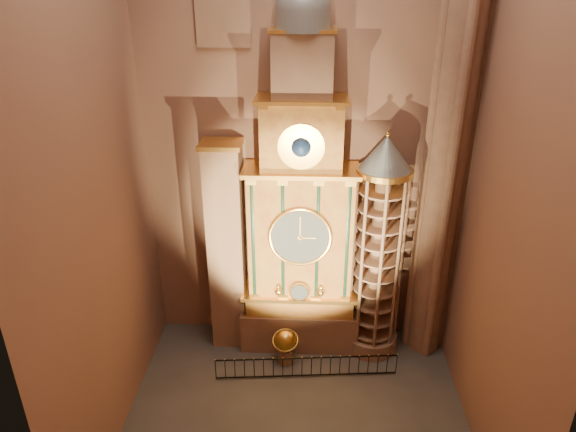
{
  "coord_description": "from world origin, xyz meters",
  "views": [
    {
      "loc": [
        0.34,
        -15.71,
        16.45
      ],
      "look_at": [
        -0.48,
        3.0,
        7.75
      ],
      "focal_mm": 32.0,
      "sensor_mm": 36.0,
      "label": 1
    }
  ],
  "objects_px": {
    "portrait_tower": "(227,248)",
    "stair_turret": "(378,252)",
    "astronomical_clock": "(301,220)",
    "celestial_globe": "(285,344)",
    "iron_railing": "(307,367)"
  },
  "relations": [
    {
      "from": "stair_turret",
      "to": "celestial_globe",
      "type": "bearing_deg",
      "value": -161.68
    },
    {
      "from": "celestial_globe",
      "to": "iron_railing",
      "type": "distance_m",
      "value": 1.48
    },
    {
      "from": "astronomical_clock",
      "to": "iron_railing",
      "type": "height_order",
      "value": "astronomical_clock"
    },
    {
      "from": "astronomical_clock",
      "to": "stair_turret",
      "type": "relative_size",
      "value": 1.55
    },
    {
      "from": "portrait_tower",
      "to": "celestial_globe",
      "type": "height_order",
      "value": "portrait_tower"
    },
    {
      "from": "astronomical_clock",
      "to": "portrait_tower",
      "type": "bearing_deg",
      "value": 179.71
    },
    {
      "from": "astronomical_clock",
      "to": "celestial_globe",
      "type": "distance_m",
      "value": 5.88
    },
    {
      "from": "celestial_globe",
      "to": "astronomical_clock",
      "type": "bearing_deg",
      "value": 69.15
    },
    {
      "from": "astronomical_clock",
      "to": "celestial_globe",
      "type": "relative_size",
      "value": 9.47
    },
    {
      "from": "celestial_globe",
      "to": "iron_railing",
      "type": "bearing_deg",
      "value": -44.06
    },
    {
      "from": "astronomical_clock",
      "to": "celestial_globe",
      "type": "xyz_separation_m",
      "value": [
        -0.62,
        -1.63,
        -5.62
      ]
    },
    {
      "from": "stair_turret",
      "to": "iron_railing",
      "type": "height_order",
      "value": "stair_turret"
    },
    {
      "from": "astronomical_clock",
      "to": "iron_railing",
      "type": "relative_size",
      "value": 2.05
    },
    {
      "from": "astronomical_clock",
      "to": "portrait_tower",
      "type": "relative_size",
      "value": 1.64
    },
    {
      "from": "portrait_tower",
      "to": "stair_turret",
      "type": "xyz_separation_m",
      "value": [
        6.9,
        -0.28,
        0.12
      ]
    }
  ]
}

